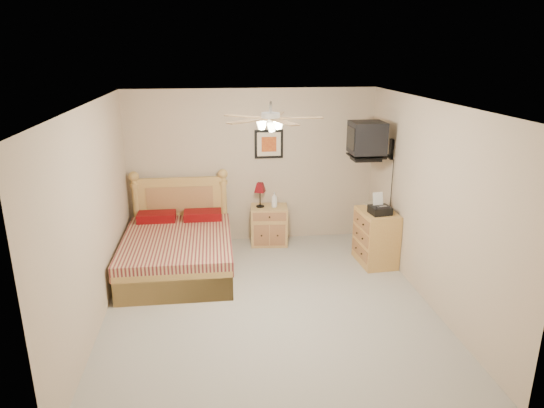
{
  "coord_description": "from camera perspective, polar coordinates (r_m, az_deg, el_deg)",
  "views": [
    {
      "loc": [
        -0.64,
        -5.41,
        3.07
      ],
      "look_at": [
        0.15,
        0.9,
        1.04
      ],
      "focal_mm": 32.0,
      "sensor_mm": 36.0,
      "label": 1
    }
  ],
  "objects": [
    {
      "name": "floor",
      "position": [
        6.25,
        -0.37,
        -11.66
      ],
      "size": [
        4.5,
        4.5,
        0.0
      ],
      "primitive_type": "plane",
      "color": "#9B978C",
      "rests_on": "ground"
    },
    {
      "name": "ceiling",
      "position": [
        5.48,
        -0.43,
        11.77
      ],
      "size": [
        4.0,
        4.5,
        0.04
      ],
      "primitive_type": "cube",
      "color": "white",
      "rests_on": "ground"
    },
    {
      "name": "wall_back",
      "position": [
        7.9,
        -2.34,
        4.4
      ],
      "size": [
        4.0,
        0.04,
        2.5
      ],
      "primitive_type": "cube",
      "color": "tan",
      "rests_on": "ground"
    },
    {
      "name": "wall_front",
      "position": [
        3.7,
        3.82,
        -11.73
      ],
      "size": [
        4.0,
        0.04,
        2.5
      ],
      "primitive_type": "cube",
      "color": "tan",
      "rests_on": "ground"
    },
    {
      "name": "wall_left",
      "position": [
        5.87,
        -20.19,
        -1.46
      ],
      "size": [
        0.04,
        4.5,
        2.5
      ],
      "primitive_type": "cube",
      "color": "tan",
      "rests_on": "ground"
    },
    {
      "name": "wall_right",
      "position": [
        6.29,
        18.01,
        0.03
      ],
      "size": [
        0.04,
        4.5,
        2.5
      ],
      "primitive_type": "cube",
      "color": "tan",
      "rests_on": "ground"
    },
    {
      "name": "bed",
      "position": [
        6.99,
        -11.16,
        -3.0
      ],
      "size": [
        1.5,
        1.97,
        1.27
      ],
      "primitive_type": null,
      "rotation": [
        0.0,
        0.0,
        -0.01
      ],
      "color": "tan",
      "rests_on": "ground"
    },
    {
      "name": "nightstand",
      "position": [
        7.96,
        -0.33,
        -2.49
      ],
      "size": [
        0.63,
        0.5,
        0.64
      ],
      "primitive_type": "cube",
      "rotation": [
        0.0,
        0.0,
        -0.1
      ],
      "color": "#AA824B",
      "rests_on": "ground"
    },
    {
      "name": "table_lamp",
      "position": [
        7.79,
        -1.42,
        1.09
      ],
      "size": [
        0.29,
        0.29,
        0.4
      ],
      "primitive_type": null,
      "rotation": [
        0.0,
        0.0,
        0.39
      ],
      "color": "#5D070C",
      "rests_on": "nightstand"
    },
    {
      "name": "lotion_bottle",
      "position": [
        7.8,
        0.28,
        0.51
      ],
      "size": [
        0.1,
        0.1,
        0.25
      ],
      "primitive_type": "imported",
      "rotation": [
        0.0,
        0.0,
        0.01
      ],
      "color": "white",
      "rests_on": "nightstand"
    },
    {
      "name": "framed_picture",
      "position": [
        7.83,
        -0.38,
        7.06
      ],
      "size": [
        0.46,
        0.04,
        0.46
      ],
      "primitive_type": "cube",
      "color": "black",
      "rests_on": "wall_back"
    },
    {
      "name": "dresser",
      "position": [
        7.37,
        12.13,
        -3.86
      ],
      "size": [
        0.52,
        0.72,
        0.81
      ],
      "primitive_type": "cube",
      "rotation": [
        0.0,
        0.0,
        0.06
      ],
      "color": "#B37F39",
      "rests_on": "ground"
    },
    {
      "name": "fax_machine",
      "position": [
        7.09,
        12.64,
        -0.0
      ],
      "size": [
        0.31,
        0.33,
        0.3
      ],
      "primitive_type": null,
      "rotation": [
        0.0,
        0.0,
        0.13
      ],
      "color": "black",
      "rests_on": "dresser"
    },
    {
      "name": "magazine_lower",
      "position": [
        7.38,
        11.37,
        -0.31
      ],
      "size": [
        0.28,
        0.33,
        0.03
      ],
      "primitive_type": "imported",
      "rotation": [
        0.0,
        0.0,
        0.28
      ],
      "color": "tan",
      "rests_on": "dresser"
    },
    {
      "name": "magazine_upper",
      "position": [
        7.38,
        11.54,
        -0.14
      ],
      "size": [
        0.33,
        0.36,
        0.02
      ],
      "primitive_type": "imported",
      "rotation": [
        0.0,
        0.0,
        0.52
      ],
      "color": "gray",
      "rests_on": "magazine_lower"
    },
    {
      "name": "wall_tv",
      "position": [
        7.27,
        12.24,
        7.36
      ],
      "size": [
        0.56,
        0.46,
        0.58
      ],
      "primitive_type": null,
      "color": "black",
      "rests_on": "wall_right"
    },
    {
      "name": "ceiling_fan",
      "position": [
        5.3,
        -0.16,
        10.04
      ],
      "size": [
        1.14,
        1.14,
        0.28
      ],
      "primitive_type": null,
      "color": "silver",
      "rests_on": "ceiling"
    }
  ]
}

